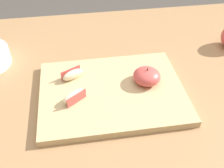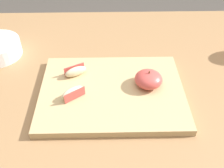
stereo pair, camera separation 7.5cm
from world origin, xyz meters
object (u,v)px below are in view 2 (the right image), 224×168
object	(u,v)px
apple_wedge_back	(76,71)
cutting_board	(112,92)
apple_half_skin_up	(148,79)
apple_wedge_right	(73,93)

from	to	relation	value
apple_wedge_back	cutting_board	bearing A→B (deg)	-31.50
apple_half_skin_up	apple_wedge_right	bearing A→B (deg)	-168.22
cutting_board	apple_half_skin_up	xyz separation A→B (m)	(0.10, 0.02, 0.03)
apple_wedge_right	apple_wedge_back	bearing A→B (deg)	89.45
apple_wedge_back	apple_wedge_right	bearing A→B (deg)	-90.55
cutting_board	apple_half_skin_up	distance (m)	0.11
cutting_board	apple_wedge_back	bearing A→B (deg)	148.50
apple_half_skin_up	apple_wedge_right	world-z (taller)	apple_half_skin_up
cutting_board	apple_wedge_right	xyz separation A→B (m)	(-0.11, -0.03, 0.03)
apple_wedge_right	cutting_board	bearing A→B (deg)	14.34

